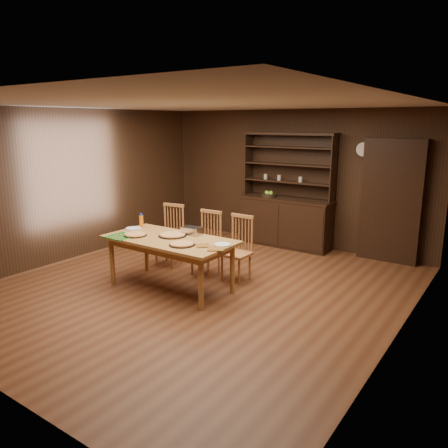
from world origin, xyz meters
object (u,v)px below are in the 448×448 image
Objects in this scene: china_hutch at (286,216)px; dining_table at (170,244)px; juice_bottle at (141,221)px; chair_center at (208,240)px; chair_right at (239,246)px; chair_left at (171,233)px.

china_hutch is 1.15× the size of dining_table.
juice_bottle is (-0.83, 0.27, 0.18)m from dining_table.
chair_center is (0.04, 0.85, -0.14)m from dining_table.
dining_table is 1.08m from chair_right.
juice_bottle reaches higher than dining_table.
chair_right is 4.65× the size of juice_bottle.
chair_center reaches higher than dining_table.
chair_left is 1.34m from chair_right.
dining_table is 1.90× the size of chair_right.
chair_left is at bearing -116.69° from china_hutch.
chair_right is (1.34, 0.02, -0.02)m from chair_left.
dining_table is at bearing -123.31° from chair_right.
juice_bottle is at bearing 162.22° from dining_table.
juice_bottle is (-0.87, -0.59, 0.32)m from chair_center.
dining_table is (-0.32, -2.98, 0.07)m from china_hutch.
chair_left is (-0.74, 0.86, -0.13)m from dining_table.
chair_center is 1.01× the size of chair_right.
chair_center is at bearing -97.57° from china_hutch.
juice_bottle is at bearing -112.93° from china_hutch.
chair_right is (0.56, 0.03, -0.00)m from chair_center.
chair_center is 0.56m from chair_right.
china_hutch is at bearing 54.96° from chair_left.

